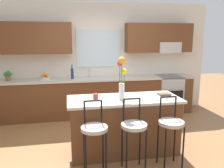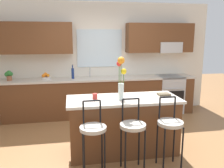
# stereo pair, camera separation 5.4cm
# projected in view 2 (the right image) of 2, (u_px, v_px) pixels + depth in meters

# --- Properties ---
(ground_plane) EXTENTS (14.00, 14.00, 0.00)m
(ground_plane) POSITION_uv_depth(u_px,v_px,m) (114.00, 146.00, 4.10)
(ground_plane) COLOR olive
(back_wall_assembly) EXTENTS (5.60, 0.50, 2.70)m
(back_wall_assembly) POSITION_uv_depth(u_px,v_px,m) (101.00, 52.00, 5.72)
(back_wall_assembly) COLOR silver
(back_wall_assembly) RESTS_ON ground
(counter_run) EXTENTS (4.56, 0.64, 0.92)m
(counter_run) POSITION_uv_depth(u_px,v_px,m) (101.00, 96.00, 5.64)
(counter_run) COLOR brown
(counter_run) RESTS_ON ground
(sink_faucet) EXTENTS (0.02, 0.13, 0.23)m
(sink_faucet) POSITION_uv_depth(u_px,v_px,m) (90.00, 71.00, 5.62)
(sink_faucet) COLOR #B7BABC
(sink_faucet) RESTS_ON counter_run
(oven_range) EXTENTS (0.60, 0.64, 0.92)m
(oven_range) POSITION_uv_depth(u_px,v_px,m) (169.00, 94.00, 5.92)
(oven_range) COLOR #B7BABC
(oven_range) RESTS_ON ground
(kitchen_island) EXTENTS (1.80, 0.74, 0.92)m
(kitchen_island) POSITION_uv_depth(u_px,v_px,m) (123.00, 125.00, 3.82)
(kitchen_island) COLOR brown
(kitchen_island) RESTS_ON ground
(bar_stool_near) EXTENTS (0.36, 0.36, 1.04)m
(bar_stool_near) POSITION_uv_depth(u_px,v_px,m) (93.00, 132.00, 3.13)
(bar_stool_near) COLOR black
(bar_stool_near) RESTS_ON ground
(bar_stool_middle) EXTENTS (0.36, 0.36, 1.04)m
(bar_stool_middle) POSITION_uv_depth(u_px,v_px,m) (133.00, 129.00, 3.23)
(bar_stool_middle) COLOR black
(bar_stool_middle) RESTS_ON ground
(bar_stool_far) EXTENTS (0.36, 0.36, 1.04)m
(bar_stool_far) POSITION_uv_depth(u_px,v_px,m) (170.00, 126.00, 3.32)
(bar_stool_far) COLOR black
(bar_stool_far) RESTS_ON ground
(flower_vase) EXTENTS (0.15, 0.16, 0.67)m
(flower_vase) POSITION_uv_depth(u_px,v_px,m) (121.00, 77.00, 3.57)
(flower_vase) COLOR silver
(flower_vase) RESTS_ON kitchen_island
(mug_ceramic) EXTENTS (0.08, 0.08, 0.09)m
(mug_ceramic) POSITION_uv_depth(u_px,v_px,m) (95.00, 96.00, 3.67)
(mug_ceramic) COLOR #A52D28
(mug_ceramic) RESTS_ON kitchen_island
(cookbook) EXTENTS (0.20, 0.15, 0.03)m
(cookbook) POSITION_uv_depth(u_px,v_px,m) (164.00, 94.00, 3.92)
(cookbook) COLOR brown
(cookbook) RESTS_ON kitchen_island
(fruit_bowl_oranges) EXTENTS (0.24, 0.24, 0.16)m
(fruit_bowl_oranges) POSITION_uv_depth(u_px,v_px,m) (46.00, 77.00, 5.32)
(fruit_bowl_oranges) COLOR silver
(fruit_bowl_oranges) RESTS_ON counter_run
(bottle_olive_oil) EXTENTS (0.06, 0.06, 0.33)m
(bottle_olive_oil) POSITION_uv_depth(u_px,v_px,m) (73.00, 73.00, 5.41)
(bottle_olive_oil) COLOR navy
(bottle_olive_oil) RESTS_ON counter_run
(potted_plant_small) EXTENTS (0.18, 0.12, 0.23)m
(potted_plant_small) POSITION_uv_depth(u_px,v_px,m) (9.00, 75.00, 5.17)
(potted_plant_small) COLOR #9E5B3D
(potted_plant_small) RESTS_ON counter_run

